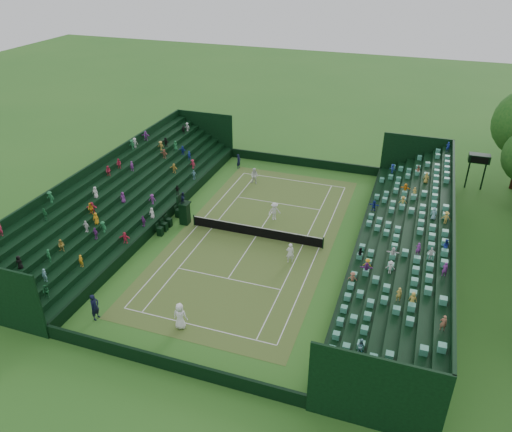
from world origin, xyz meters
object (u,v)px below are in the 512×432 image
object	(u,v)px
tennis_net	(256,231)
player_near_east	(290,253)
player_far_west	(255,176)
player_far_east	(274,211)
umpire_chair	(184,210)
player_near_west	(180,316)

from	to	relation	value
tennis_net	player_near_east	bearing A→B (deg)	-36.51
player_far_west	player_far_east	size ratio (longest dim) A/B	0.99
player_near_east	player_far_west	bearing A→B (deg)	-81.94
umpire_chair	player_far_east	xyz separation A→B (m)	(7.31, 3.25, -0.47)
player_far_east	player_near_east	bearing A→B (deg)	-96.34
player_near_west	player_far_west	bearing A→B (deg)	-89.49
player_near_east	player_far_east	size ratio (longest dim) A/B	1.02
umpire_chair	player_near_east	distance (m)	10.86
player_near_west	player_near_east	distance (m)	10.64
tennis_net	player_near_west	world-z (taller)	player_near_west
tennis_net	player_far_west	size ratio (longest dim) A/B	6.90
umpire_chair	player_near_east	world-z (taller)	umpire_chair
tennis_net	umpire_chair	bearing A→B (deg)	179.55
tennis_net	player_far_west	xyz separation A→B (m)	(-3.57, 9.89, 0.32)
player_near_west	umpire_chair	bearing A→B (deg)	-71.28
tennis_net	player_near_west	xyz separation A→B (m)	(-0.92, -12.34, 0.44)
tennis_net	player_far_west	distance (m)	10.52
umpire_chair	player_near_west	distance (m)	13.68
player_near_east	player_far_west	distance (m)	14.65
player_near_east	player_far_west	xyz separation A→B (m)	(-7.34, 12.68, -0.02)
umpire_chair	player_far_east	distance (m)	8.01
tennis_net	player_far_east	bearing A→B (deg)	79.66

